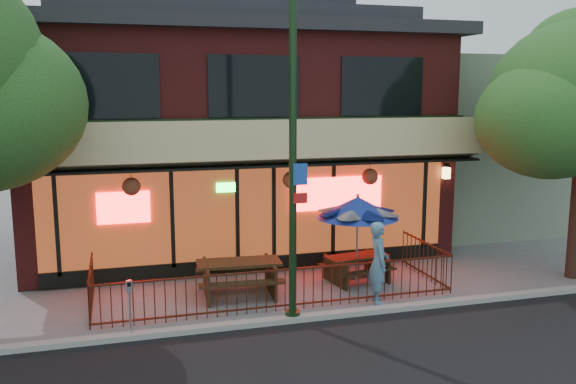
% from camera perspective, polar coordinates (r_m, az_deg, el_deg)
% --- Properties ---
extents(ground, '(80.00, 80.00, 0.00)m').
position_cam_1_polar(ground, '(13.83, -0.04, -11.29)').
color(ground, gray).
rests_on(ground, ground).
extents(curb, '(80.00, 0.25, 0.12)m').
position_cam_1_polar(curb, '(13.36, 0.56, -11.79)').
color(curb, '#999993').
rests_on(curb, ground).
extents(restaurant_building, '(12.96, 9.49, 8.05)m').
position_cam_1_polar(restaurant_building, '(19.87, -5.67, 7.23)').
color(restaurant_building, maroon).
rests_on(restaurant_building, ground).
extents(neighbor_building, '(6.00, 7.00, 6.00)m').
position_cam_1_polar(neighbor_building, '(23.78, 16.03, 4.57)').
color(neighbor_building, gray).
rests_on(neighbor_building, ground).
extents(patio_fence, '(8.44, 2.62, 1.00)m').
position_cam_1_polar(patio_fence, '(14.08, -0.60, -8.19)').
color(patio_fence, '#441A0E').
rests_on(patio_fence, ground).
extents(street_light, '(0.43, 0.32, 7.00)m').
position_cam_1_polar(street_light, '(12.66, 0.47, 1.51)').
color(street_light, black).
rests_on(street_light, ground).
extents(picnic_table_left, '(2.11, 1.68, 0.86)m').
position_cam_1_polar(picnic_table_left, '(14.83, -4.61, -7.56)').
color(picnic_table_left, '#3B2715').
rests_on(picnic_table_left, ground).
extents(picnic_table_right, '(1.81, 1.50, 0.70)m').
position_cam_1_polar(picnic_table_right, '(15.96, 6.46, -6.74)').
color(picnic_table_right, '#312211').
rests_on(picnic_table_right, ground).
extents(patio_umbrella, '(2.06, 2.06, 2.35)m').
position_cam_1_polar(patio_umbrella, '(15.36, 6.53, -1.44)').
color(patio_umbrella, gray).
rests_on(patio_umbrella, ground).
extents(pedestrian, '(0.60, 0.79, 1.94)m').
position_cam_1_polar(pedestrian, '(14.34, 8.46, -6.55)').
color(pedestrian, teal).
rests_on(pedestrian, ground).
extents(parking_meter_near, '(0.13, 0.12, 1.21)m').
position_cam_1_polar(parking_meter_near, '(12.64, -14.60, -9.70)').
color(parking_meter_near, '#A1A2A9').
rests_on(parking_meter_near, ground).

